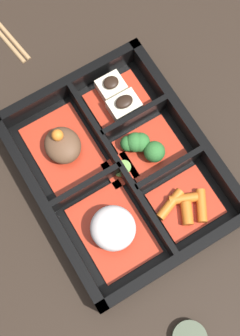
# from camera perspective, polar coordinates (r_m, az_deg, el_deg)

# --- Properties ---
(ground_plane) EXTENTS (3.00, 3.00, 0.00)m
(ground_plane) POSITION_cam_1_polar(r_m,az_deg,el_deg) (0.68, -0.00, -0.60)
(ground_plane) COLOR black
(bento_base) EXTENTS (0.31, 0.24, 0.01)m
(bento_base) POSITION_cam_1_polar(r_m,az_deg,el_deg) (0.67, -0.00, -0.49)
(bento_base) COLOR black
(bento_base) RESTS_ON ground_plane
(bento_rim) EXTENTS (0.31, 0.24, 0.04)m
(bento_rim) POSITION_cam_1_polar(r_m,az_deg,el_deg) (0.66, 0.15, 0.08)
(bento_rim) COLOR black
(bento_rim) RESTS_ON ground_plane
(bowl_rice) EXTENTS (0.12, 0.09, 0.05)m
(bowl_rice) POSITION_cam_1_polar(r_m,az_deg,el_deg) (0.63, -0.85, -7.43)
(bowl_rice) COLOR #B22D19
(bowl_rice) RESTS_ON bento_base
(bowl_stew) EXTENTS (0.12, 0.09, 0.05)m
(bowl_stew) POSITION_cam_1_polar(r_m,az_deg,el_deg) (0.67, -6.96, 2.63)
(bowl_stew) COLOR #B22D19
(bowl_stew) RESTS_ON bento_base
(bowl_carrots) EXTENTS (0.08, 0.09, 0.02)m
(bowl_carrots) POSITION_cam_1_polar(r_m,az_deg,el_deg) (0.65, 7.99, -4.43)
(bowl_carrots) COLOR #B22D19
(bowl_carrots) RESTS_ON bento_base
(bowl_greens) EXTENTS (0.07, 0.09, 0.04)m
(bowl_greens) POSITION_cam_1_polar(r_m,az_deg,el_deg) (0.66, 2.93, 2.66)
(bowl_greens) COLOR #B22D19
(bowl_greens) RESTS_ON bento_base
(bowl_tofu) EXTENTS (0.07, 0.09, 0.04)m
(bowl_tofu) POSITION_cam_1_polar(r_m,az_deg,el_deg) (0.69, -0.24, 8.55)
(bowl_tofu) COLOR #B22D19
(bowl_tofu) RESTS_ON bento_base
(bowl_pickles) EXTENTS (0.04, 0.04, 0.01)m
(bowl_pickles) POSITION_cam_1_polar(r_m,az_deg,el_deg) (0.66, 0.11, -0.11)
(bowl_pickles) COLOR #B22D19
(bowl_pickles) RESTS_ON bento_base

